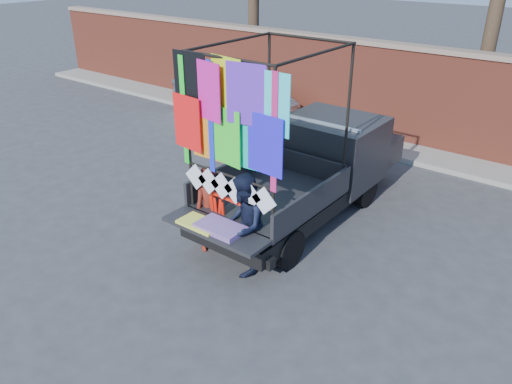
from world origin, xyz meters
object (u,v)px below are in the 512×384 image
Objects in this scene: pickup_truck at (317,166)px; woman at (211,210)px; sedan at (234,97)px; man at (244,225)px.

woman is at bearing -102.96° from pickup_truck.
sedan is (-4.97, 3.32, -0.16)m from pickup_truck.
pickup_truck is 2.58m from woman.
man reaches higher than sedan.
woman is at bearing -134.36° from man.
pickup_truck is at bearing -115.26° from sedan.
man is at bearing -130.26° from sedan.
woman is at bearing -134.53° from sedan.
sedan is at bearing 146.29° from pickup_truck.
pickup_truck is 2.72m from man.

